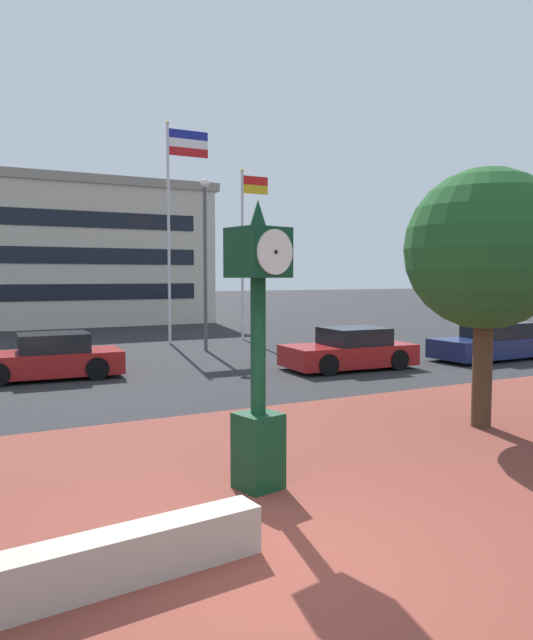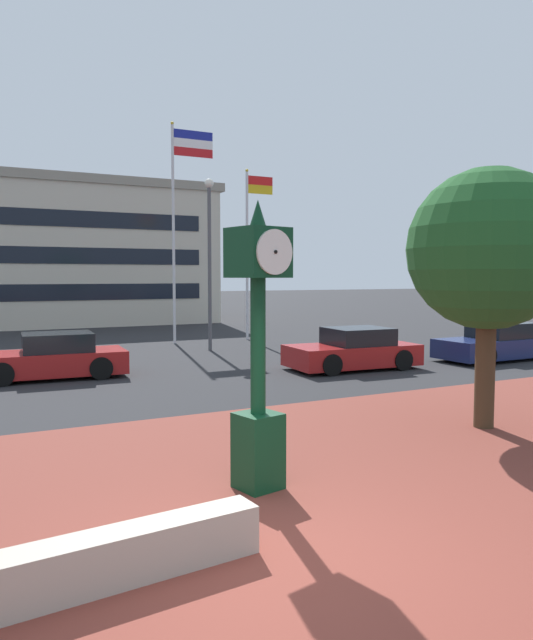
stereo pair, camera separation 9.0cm
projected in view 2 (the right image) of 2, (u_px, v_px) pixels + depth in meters
The scene contains 11 objects.
ground_plane at pixel (278, 559), 6.10m from camera, with size 200.00×200.00×0.00m, color #262628.
plaza_brick_paving at pixel (231, 516), 7.18m from camera, with size 44.00×10.43×0.01m, color brown.
planter_wall at pixel (101, 561), 5.53m from camera, with size 3.20×0.40×0.50m, color #ADA393.
street_clock at pixel (258, 348), 8.00m from camera, with size 0.79×0.83×3.89m.
plaza_tree at pixel (490, 254), 11.34m from camera, with size 3.26×3.04×4.91m.
car_street_near at pixel (52, 358), 16.87m from camera, with size 4.18×2.03×1.28m.
car_street_mid at pixel (354, 351), 18.55m from camera, with size 4.12×2.14×1.28m.
car_street_distant at pixel (499, 343), 20.59m from camera, with size 4.56×1.94×1.28m.
flagpole_primary at pixel (179, 211), 25.32m from camera, with size 1.87×0.14×9.33m.
flagpole_secondary at pixel (249, 243), 26.91m from camera, with size 1.35×0.14×7.65m.
street_lamp_post at pixel (209, 246), 22.88m from camera, with size 0.36×0.36×6.58m.
Camera 2 is at (-2.77, -5.21, 2.89)m, focal length 33.56 mm.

